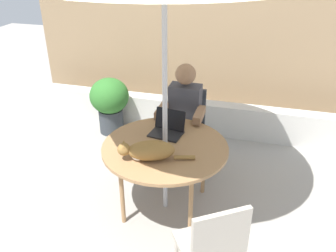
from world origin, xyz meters
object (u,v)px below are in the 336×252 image
Objects in this scene: patio_table at (165,150)px; chair_empty at (213,245)px; person_seated at (183,113)px; cat at (148,151)px; potted_plant_near_fence at (110,101)px; chair_occupied at (186,121)px; laptop at (168,127)px.

chair_empty reaches higher than patio_table.
person_seated is 0.99m from cat.
chair_empty reaches higher than cat.
chair_occupied is at bearing -19.68° from potted_plant_near_fence.
person_seated is (-0.58, 1.61, 0.17)m from chair_empty.
chair_occupied reaches higher than cat.
laptop is (-0.04, -0.49, 0.08)m from person_seated.
person_seated is 1.91× the size of cat.
chair_occupied is at bearing 90.00° from patio_table.
chair_occupied and chair_empty have the same top height.
chair_occupied is at bearing 86.52° from laptop.
potted_plant_near_fence is (-1.72, 2.17, -0.06)m from chair_empty.
chair_occupied is 1.18m from cat.
person_seated is 3.67× the size of laptop.
chair_empty is (0.58, -1.77, 0.00)m from chair_occupied.
chair_occupied is 1.15× the size of potted_plant_near_fence.
potted_plant_near_fence is (-1.13, 0.40, -0.06)m from chair_occupied.
chair_empty is 0.72× the size of person_seated.
cat is at bearing -55.75° from potted_plant_near_fence.
person_seated is (0.00, -0.16, 0.17)m from chair_occupied.
potted_plant_near_fence is (-1.09, 1.05, -0.31)m from laptop.
cat is at bearing -94.46° from person_seated.
chair_occupied is 1.38× the size of cat.
patio_table is 0.74m from person_seated.
laptop is at bearing -94.60° from person_seated.
patio_table is at bearing -90.00° from chair_occupied.
chair_occupied is 1.00× the size of chair_empty.
laptop is at bearing -43.88° from potted_plant_near_fence.
patio_table is 1.50× the size of potted_plant_near_fence.
chair_empty is 1.72m from person_seated.
person_seated reaches higher than cat.
chair_occupied is 0.69m from laptop.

